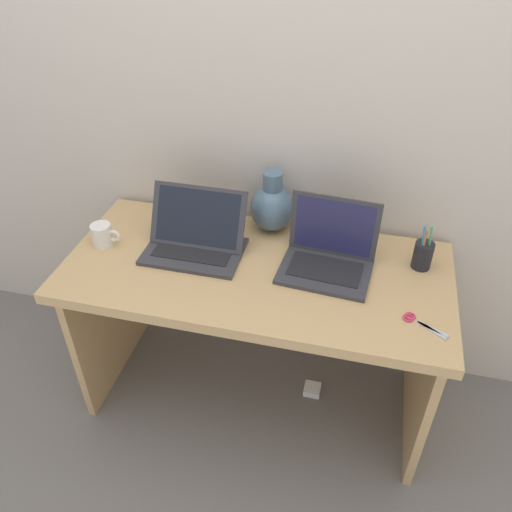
{
  "coord_description": "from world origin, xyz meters",
  "views": [
    {
      "loc": [
        0.34,
        -1.37,
        1.82
      ],
      "look_at": [
        0.0,
        0.0,
        0.75
      ],
      "focal_mm": 36.01,
      "sensor_mm": 36.0,
      "label": 1
    }
  ],
  "objects_px": {
    "laptop_left": "(196,236)",
    "power_brick": "(312,389)",
    "coffee_mug": "(103,235)",
    "pen_cup": "(423,255)",
    "laptop_right": "(329,250)",
    "scissors": "(417,322)",
    "green_vase": "(272,206)"
  },
  "relations": [
    {
      "from": "laptop_left",
      "to": "green_vase",
      "type": "bearing_deg",
      "value": 39.6
    },
    {
      "from": "laptop_right",
      "to": "power_brick",
      "type": "bearing_deg",
      "value": -135.5
    },
    {
      "from": "laptop_left",
      "to": "laptop_right",
      "type": "height_order",
      "value": "laptop_right"
    },
    {
      "from": "scissors",
      "to": "power_brick",
      "type": "height_order",
      "value": "scissors"
    },
    {
      "from": "pen_cup",
      "to": "power_brick",
      "type": "xyz_separation_m",
      "value": [
        -0.33,
        -0.07,
        -0.74
      ]
    },
    {
      "from": "green_vase",
      "to": "power_brick",
      "type": "bearing_deg",
      "value": -38.48
    },
    {
      "from": "green_vase",
      "to": "power_brick",
      "type": "xyz_separation_m",
      "value": [
        0.23,
        -0.19,
        -0.78
      ]
    },
    {
      "from": "pen_cup",
      "to": "laptop_left",
      "type": "bearing_deg",
      "value": -174.11
    },
    {
      "from": "laptop_right",
      "to": "scissors",
      "type": "relative_size",
      "value": 2.35
    },
    {
      "from": "laptop_right",
      "to": "laptop_left",
      "type": "bearing_deg",
      "value": -177.71
    },
    {
      "from": "green_vase",
      "to": "coffee_mug",
      "type": "xyz_separation_m",
      "value": [
        -0.58,
        -0.26,
        -0.06
      ]
    },
    {
      "from": "laptop_right",
      "to": "scissors",
      "type": "bearing_deg",
      "value": -36.14
    },
    {
      "from": "coffee_mug",
      "to": "power_brick",
      "type": "relative_size",
      "value": 1.59
    },
    {
      "from": "laptop_left",
      "to": "power_brick",
      "type": "height_order",
      "value": "laptop_left"
    },
    {
      "from": "pen_cup",
      "to": "laptop_right",
      "type": "bearing_deg",
      "value": -168.75
    },
    {
      "from": "laptop_right",
      "to": "green_vase",
      "type": "height_order",
      "value": "green_vase"
    },
    {
      "from": "laptop_left",
      "to": "scissors",
      "type": "bearing_deg",
      "value": -14.56
    },
    {
      "from": "coffee_mug",
      "to": "scissors",
      "type": "xyz_separation_m",
      "value": [
        1.13,
        -0.15,
        -0.04
      ]
    },
    {
      "from": "pen_cup",
      "to": "power_brick",
      "type": "distance_m",
      "value": 0.81
    },
    {
      "from": "coffee_mug",
      "to": "pen_cup",
      "type": "distance_m",
      "value": 1.15
    },
    {
      "from": "laptop_left",
      "to": "green_vase",
      "type": "xyz_separation_m",
      "value": [
        0.24,
        0.2,
        0.04
      ]
    },
    {
      "from": "laptop_left",
      "to": "power_brick",
      "type": "xyz_separation_m",
      "value": [
        0.47,
        0.01,
        -0.74
      ]
    },
    {
      "from": "laptop_left",
      "to": "laptop_right",
      "type": "xyz_separation_m",
      "value": [
        0.48,
        0.02,
        0.01
      ]
    },
    {
      "from": "laptop_left",
      "to": "coffee_mug",
      "type": "distance_m",
      "value": 0.35
    },
    {
      "from": "coffee_mug",
      "to": "scissors",
      "type": "bearing_deg",
      "value": -7.38
    },
    {
      "from": "power_brick",
      "to": "laptop_left",
      "type": "bearing_deg",
      "value": -178.65
    },
    {
      "from": "laptop_left",
      "to": "scissors",
      "type": "xyz_separation_m",
      "value": [
        0.79,
        -0.2,
        -0.05
      ]
    },
    {
      "from": "laptop_left",
      "to": "power_brick",
      "type": "distance_m",
      "value": 0.88
    },
    {
      "from": "power_brick",
      "to": "coffee_mug",
      "type": "bearing_deg",
      "value": -175.13
    },
    {
      "from": "laptop_left",
      "to": "scissors",
      "type": "relative_size",
      "value": 2.53
    },
    {
      "from": "laptop_right",
      "to": "pen_cup",
      "type": "bearing_deg",
      "value": 11.25
    },
    {
      "from": "laptop_right",
      "to": "coffee_mug",
      "type": "height_order",
      "value": "laptop_right"
    }
  ]
}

